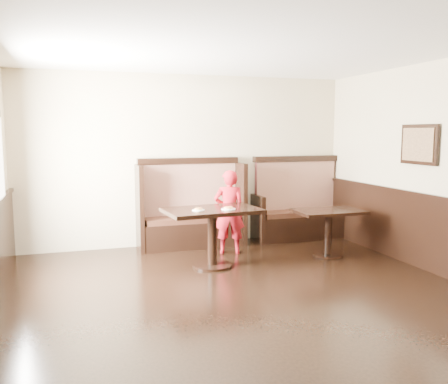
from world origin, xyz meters
name	(u,v)px	position (x,y,z in m)	size (l,w,h in m)	color
ground	(270,320)	(0.00, 0.00, 0.00)	(7.00, 7.00, 0.00)	black
room_shell	(233,251)	(-0.30, 0.28, 0.67)	(7.00, 7.00, 7.00)	#C0B18B
booth_main	(191,214)	(0.00, 3.30, 0.53)	(1.75, 0.72, 1.45)	black
booth_neighbor	(298,211)	(1.95, 3.29, 0.48)	(1.65, 0.72, 1.45)	black
table_main	(212,222)	(-0.01, 2.02, 0.63)	(1.36, 0.93, 0.82)	black
table_neighbor	(328,221)	(1.84, 2.06, 0.52)	(1.02, 0.67, 0.70)	black
child	(229,212)	(0.45, 2.65, 0.65)	(0.47, 0.31, 1.30)	#A5111C
pizza_plate_left	(198,210)	(-0.23, 1.93, 0.83)	(0.18, 0.18, 0.03)	white
pizza_plate_right	(228,208)	(0.19, 1.89, 0.83)	(0.20, 0.20, 0.04)	white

